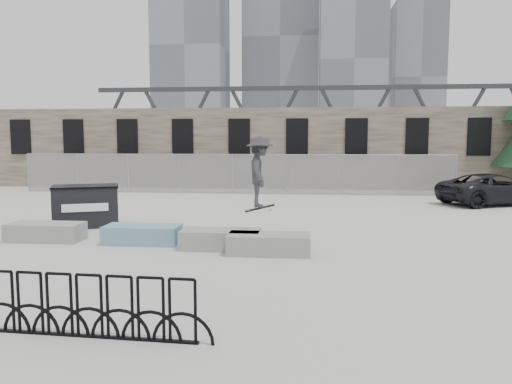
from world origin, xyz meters
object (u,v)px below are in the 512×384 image
(suv, at_px, (494,189))
(skateboarder, at_px, (260,172))
(planter_offset, at_px, (269,243))
(planter_far_left, at_px, (46,231))
(bike_rack, at_px, (89,307))
(dumpster, at_px, (86,206))
(planter_center_right, at_px, (221,238))
(planter_center_left, at_px, (142,234))

(suv, relative_size, skateboarder, 2.40)
(planter_offset, relative_size, skateboarder, 1.01)
(planter_far_left, xyz_separation_m, bike_rack, (4.11, -6.34, 0.17))
(planter_offset, distance_m, dumpster, 6.92)
(planter_center_right, height_order, bike_rack, bike_rack)
(suv, xyz_separation_m, skateboarder, (-9.16, -9.15, 1.27))
(planter_center_left, distance_m, suv, 15.40)
(planter_center_left, relative_size, bike_rack, 0.56)
(bike_rack, bearing_deg, planter_center_right, 81.66)
(planter_far_left, relative_size, planter_center_right, 1.00)
(planter_far_left, bearing_deg, suv, 31.30)
(planter_offset, distance_m, suv, 13.44)
(suv, bearing_deg, skateboarder, 113.17)
(planter_center_right, xyz_separation_m, dumpster, (-4.84, 2.81, 0.40))
(bike_rack, bearing_deg, planter_offset, 68.52)
(bike_rack, height_order, skateboarder, skateboarder)
(dumpster, relative_size, skateboarder, 1.17)
(planter_center_right, distance_m, dumpster, 5.61)
(planter_center_left, relative_size, planter_offset, 1.00)
(planter_offset, xyz_separation_m, bike_rack, (-2.12, -5.38, 0.17))
(planter_center_right, relative_size, dumpster, 0.86)
(suv, bearing_deg, bike_rack, 122.94)
(planter_center_left, height_order, skateboarder, skateboarder)
(planter_center_left, xyz_separation_m, bike_rack, (1.34, -6.25, 0.17))
(planter_offset, bearing_deg, dumpster, 152.05)
(planter_far_left, bearing_deg, planter_center_right, -6.04)
(planter_center_left, relative_size, dumpster, 0.86)
(planter_far_left, height_order, planter_center_left, same)
(planter_center_right, height_order, planter_offset, same)
(planter_center_left, height_order, planter_center_right, same)
(suv, bearing_deg, planter_center_left, 105.14)
(skateboarder, bearing_deg, planter_far_left, 83.61)
(skateboarder, bearing_deg, dumpster, 62.09)
(planter_offset, relative_size, bike_rack, 0.56)
(planter_center_left, distance_m, planter_offset, 3.57)
(planter_center_right, distance_m, planter_offset, 1.34)
(planter_center_left, bearing_deg, planter_far_left, 178.12)
(planter_far_left, xyz_separation_m, planter_center_left, (2.77, -0.09, 0.00))
(planter_far_left, height_order, planter_offset, same)
(dumpster, xyz_separation_m, bike_rack, (3.99, -8.62, -0.23))
(suv, bearing_deg, planter_far_left, 99.49)
(suv, bearing_deg, dumpster, 92.91)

